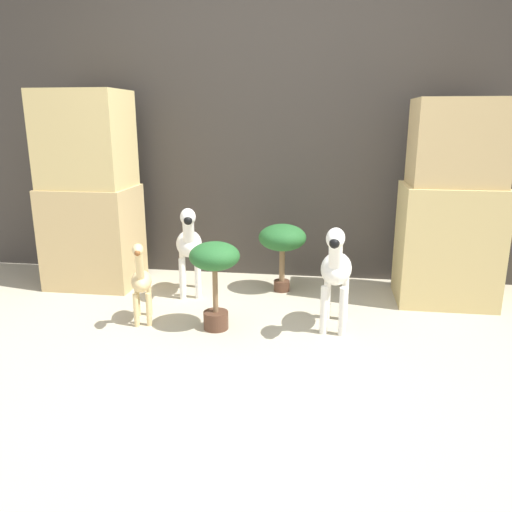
# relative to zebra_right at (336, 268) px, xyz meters

# --- Properties ---
(ground_plane) EXTENTS (14.00, 14.00, 0.00)m
(ground_plane) POSITION_rel_zebra_right_xyz_m (-0.54, -0.56, -0.39)
(ground_plane) COLOR #B2A88E
(wall_back) EXTENTS (6.40, 0.08, 2.20)m
(wall_back) POSITION_rel_zebra_right_xyz_m (-0.54, 1.10, 0.71)
(wall_back) COLOR #38332D
(wall_back) RESTS_ON ground_plane
(rock_pillar_left) EXTENTS (0.66, 0.51, 1.47)m
(rock_pillar_left) POSITION_rel_zebra_right_xyz_m (-1.85, 0.63, 0.32)
(rock_pillar_left) COLOR tan
(rock_pillar_left) RESTS_ON ground_plane
(rock_pillar_right) EXTENTS (0.66, 0.51, 1.40)m
(rock_pillar_right) POSITION_rel_zebra_right_xyz_m (0.78, 0.63, 0.27)
(rock_pillar_right) COLOR #D1B775
(rock_pillar_right) RESTS_ON ground_plane
(zebra_right) EXTENTS (0.21, 0.51, 0.68)m
(zebra_right) POSITION_rel_zebra_right_xyz_m (0.00, 0.00, 0.00)
(zebra_right) COLOR white
(zebra_right) RESTS_ON ground_plane
(zebra_left) EXTENTS (0.27, 0.51, 0.68)m
(zebra_left) POSITION_rel_zebra_right_xyz_m (-1.05, 0.48, 0.00)
(zebra_left) COLOR white
(zebra_left) RESTS_ON ground_plane
(giraffe_figurine) EXTENTS (0.21, 0.38, 0.56)m
(giraffe_figurine) POSITION_rel_zebra_right_xyz_m (-1.21, -0.07, -0.11)
(giraffe_figurine) COLOR #E0C184
(giraffe_figurine) RESTS_ON ground_plane
(potted_palm_front) EXTENTS (0.35, 0.35, 0.51)m
(potted_palm_front) POSITION_rel_zebra_right_xyz_m (-0.39, 0.67, 0.00)
(potted_palm_front) COLOR #513323
(potted_palm_front) RESTS_ON ground_plane
(potted_palm_back) EXTENTS (0.31, 0.31, 0.55)m
(potted_palm_back) POSITION_rel_zebra_right_xyz_m (-0.72, -0.10, 0.01)
(potted_palm_back) COLOR #513323
(potted_palm_back) RESTS_ON ground_plane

